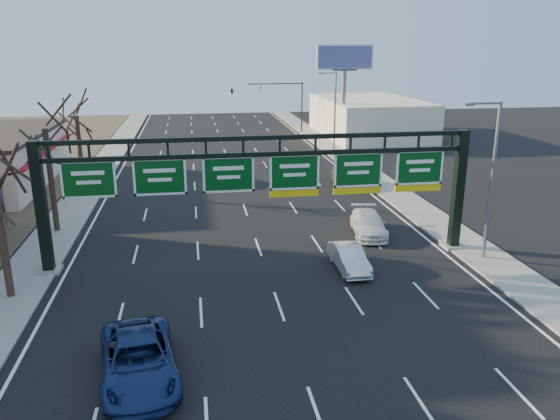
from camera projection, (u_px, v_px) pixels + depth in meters
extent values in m
plane|color=black|center=(286.00, 327.00, 23.93)|extent=(160.00, 160.00, 0.00)
cube|color=gray|center=(72.00, 209.00, 40.85)|extent=(3.00, 120.00, 0.12)
cube|color=gray|center=(398.00, 195.00, 44.78)|extent=(3.00, 120.00, 0.12)
cube|color=white|center=(243.00, 203.00, 42.83)|extent=(21.60, 120.00, 0.01)
cube|color=black|center=(41.00, 209.00, 28.65)|extent=(0.55, 0.55, 7.20)
cube|color=gray|center=(50.00, 270.00, 29.66)|extent=(1.20, 1.20, 0.20)
cube|color=black|center=(458.00, 191.00, 32.25)|extent=(0.55, 0.55, 7.20)
cube|color=gray|center=(453.00, 246.00, 33.26)|extent=(1.20, 1.20, 0.20)
cube|color=black|center=(261.00, 138.00, 29.46)|extent=(23.40, 0.25, 0.25)
cube|color=black|center=(262.00, 154.00, 29.72)|extent=(23.40, 0.25, 0.25)
cube|color=#044012|center=(89.00, 179.00, 28.61)|extent=(2.80, 0.10, 2.00)
cube|color=#044012|center=(160.00, 177.00, 29.17)|extent=(2.80, 0.10, 2.00)
cube|color=#044012|center=(229.00, 174.00, 29.74)|extent=(2.80, 0.10, 2.00)
cube|color=#044012|center=(294.00, 172.00, 30.30)|extent=(2.80, 0.10, 2.00)
cube|color=yellow|center=(294.00, 193.00, 30.65)|extent=(2.80, 0.10, 0.40)
cube|color=#044012|center=(358.00, 170.00, 30.87)|extent=(2.80, 0.10, 2.00)
cube|color=yellow|center=(357.00, 190.00, 31.22)|extent=(2.80, 0.10, 0.40)
cube|color=#044012|center=(419.00, 167.00, 31.43)|extent=(2.80, 0.10, 2.00)
cube|color=yellow|center=(418.00, 188.00, 31.78)|extent=(2.80, 0.10, 0.40)
cube|color=#A61018|center=(46.00, 150.00, 47.95)|extent=(1.20, 18.00, 0.40)
cube|color=beige|center=(369.00, 118.00, 73.54)|extent=(12.00, 20.00, 5.00)
cylinder|color=#2E2219|center=(2.00, 237.00, 25.78)|extent=(0.36, 0.36, 6.08)
cylinder|color=#2E2219|center=(51.00, 180.00, 35.12)|extent=(0.36, 0.36, 6.84)
cylinder|color=#2E2219|center=(80.00, 154.00, 44.62)|extent=(0.36, 0.36, 6.46)
cylinder|color=slate|center=(492.00, 181.00, 30.21)|extent=(0.20, 0.20, 9.00)
cylinder|color=slate|center=(485.00, 101.00, 28.80)|extent=(1.80, 0.12, 0.12)
cube|color=slate|center=(469.00, 102.00, 28.67)|extent=(0.50, 0.22, 0.15)
cylinder|color=slate|center=(335.00, 111.00, 62.34)|extent=(0.20, 0.20, 9.00)
cylinder|color=slate|center=(328.00, 72.00, 60.93)|extent=(1.80, 0.12, 0.12)
cube|color=slate|center=(320.00, 72.00, 60.80)|extent=(0.50, 0.22, 0.15)
cylinder|color=slate|center=(343.00, 108.00, 67.47)|extent=(0.50, 0.50, 9.00)
cube|color=slate|center=(345.00, 70.00, 66.17)|extent=(3.00, 0.30, 0.20)
cube|color=white|center=(345.00, 57.00, 65.73)|extent=(7.00, 0.30, 3.00)
cube|color=#4B4E96|center=(346.00, 57.00, 65.55)|extent=(6.60, 0.05, 2.60)
cylinder|color=black|center=(302.00, 107.00, 76.71)|extent=(0.18, 0.18, 7.00)
cylinder|color=black|center=(275.00, 84.00, 75.18)|extent=(7.60, 0.14, 0.14)
imported|color=black|center=(261.00, 90.00, 75.10)|extent=(0.20, 0.20, 1.00)
imported|color=black|center=(232.00, 90.00, 74.48)|extent=(0.54, 0.54, 1.62)
imported|color=navy|center=(139.00, 360.00, 19.93)|extent=(3.44, 6.10, 1.61)
imported|color=silver|center=(349.00, 258.00, 29.84)|extent=(1.48, 4.10, 1.34)
imported|color=white|center=(368.00, 224.00, 35.47)|extent=(2.82, 5.23, 1.44)
imported|color=#3F4244|center=(347.00, 177.00, 47.79)|extent=(2.15, 4.95, 1.66)
imported|color=#BDBCC2|center=(222.00, 176.00, 48.71)|extent=(2.23, 4.42, 1.39)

